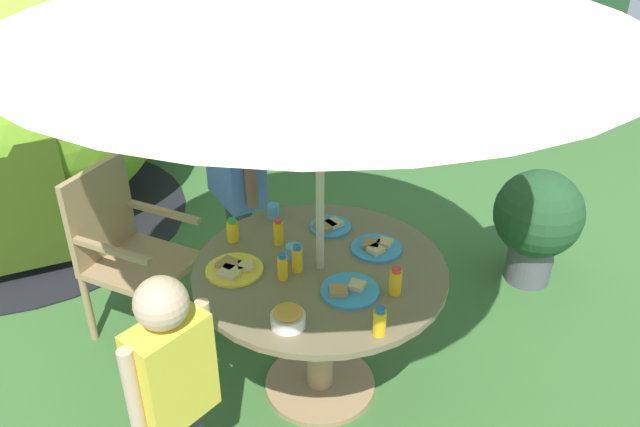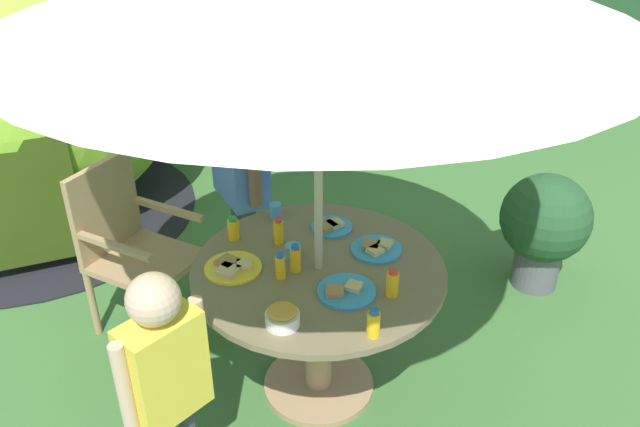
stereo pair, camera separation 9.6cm
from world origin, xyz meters
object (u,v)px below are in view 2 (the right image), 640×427
potted_plant (544,224)px  cup_far (275,210)px  juice_bottle_far_right (295,259)px  child_in_blue_shirt (239,153)px  wooden_chair (129,242)px  plate_near_left (331,226)px  juice_bottle_center_front (373,323)px  cup_near (293,251)px  juice_bottle_center_back (279,231)px  dome_tent (9,96)px  child_in_yellow_shirt (164,367)px  plate_mid_right (233,267)px  juice_bottle_front_edge (392,283)px  juice_bottle_near_right (280,266)px  garden_table (319,301)px  plate_mid_left (376,248)px  plate_back_edge (346,291)px  juice_bottle_far_left (233,229)px

potted_plant → cup_far: 1.61m
juice_bottle_far_right → child_in_blue_shirt: bearing=93.1°
wooden_chair → plate_near_left: 1.10m
juice_bottle_center_front → cup_near: bearing=103.1°
wooden_chair → juice_bottle_far_right: bearing=-93.6°
plate_near_left → juice_bottle_center_back: size_ratio=1.53×
dome_tent → child_in_yellow_shirt: (0.66, -2.66, -0.18)m
plate_mid_right → juice_bottle_front_edge: (0.59, -0.39, 0.05)m
dome_tent → juice_bottle_center_back: bearing=-60.9°
child_in_yellow_shirt → cup_far: size_ratio=15.92×
wooden_chair → child_in_blue_shirt: child_in_blue_shirt is taller
juice_bottle_far_right → cup_far: bearing=85.5°
juice_bottle_near_right → juice_bottle_front_edge: bearing=-33.2°
child_in_blue_shirt → plate_mid_right: 0.84m
plate_mid_right → juice_bottle_front_edge: bearing=-33.4°
child_in_blue_shirt → plate_near_left: bearing=17.7°
potted_plant → child_in_yellow_shirt: bearing=-160.0°
cup_near → garden_table: bearing=-51.9°
juice_bottle_center_front → juice_bottle_far_right: bearing=107.4°
cup_near → child_in_blue_shirt: bearing=94.7°
plate_mid_left → plate_back_edge: (-0.24, -0.25, -0.00)m
child_in_yellow_shirt → plate_near_left: (0.88, 0.70, 0.02)m
juice_bottle_far_left → juice_bottle_center_front: juice_bottle_center_front is taller
wooden_chair → plate_mid_right: 0.85m
child_in_yellow_shirt → cup_far: child_in_yellow_shirt is taller
plate_near_left → juice_bottle_front_edge: (0.06, -0.58, 0.05)m
child_in_blue_shirt → wooden_chair: bearing=-92.0°
cup_far → child_in_yellow_shirt: bearing=-126.3°
juice_bottle_center_front → plate_mid_right: bearing=125.1°
plate_mid_left → child_in_blue_shirt: bearing=117.5°
dome_tent → juice_bottle_near_right: (1.20, -2.27, -0.11)m
child_in_yellow_shirt → juice_bottle_center_front: (0.78, -0.08, 0.07)m
plate_mid_right → plate_mid_left: bearing=-5.1°
wooden_chair → plate_mid_right: (0.42, -0.71, 0.22)m
child_in_blue_shirt → juice_bottle_far_right: (0.05, -0.88, -0.11)m
plate_near_left → child_in_yellow_shirt: bearing=-141.6°
potted_plant → juice_bottle_center_front: (-1.45, -0.89, 0.36)m
juice_bottle_far_right → wooden_chair: bearing=130.3°
juice_bottle_far_left → cup_near: 0.32m
juice_bottle_near_right → cup_near: size_ratio=1.74×
plate_mid_right → cup_near: cup_near is taller
garden_table → juice_bottle_front_edge: juice_bottle_front_edge is taller
plate_mid_left → cup_near: cup_near is taller
wooden_chair → juice_bottle_far_right: 1.08m
plate_mid_right → juice_bottle_front_edge: 0.71m
wooden_chair → plate_mid_right: wooden_chair is taller
garden_table → dome_tent: (-1.38, 2.25, 0.36)m
juice_bottle_far_left → juice_bottle_front_edge: size_ratio=0.92×
plate_mid_right → juice_bottle_far_left: juice_bottle_far_left is taller
child_in_blue_shirt → plate_mid_right: size_ratio=5.55×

